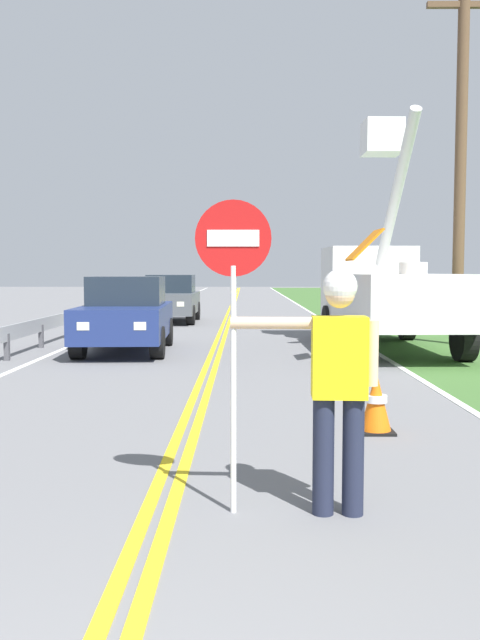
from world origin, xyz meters
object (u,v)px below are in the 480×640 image
at_px(stop_sign_paddle, 233,285).
at_px(oncoming_sedan_nearest, 126,315).
at_px(flagger_worker, 338,375).
at_px(oncoming_sedan_second, 171,299).
at_px(utility_bucket_truck, 384,288).
at_px(traffic_cone_lead, 376,403).
at_px(traffic_cone_mid, 341,368).
at_px(utility_pole_near, 461,158).

relative_size(stop_sign_paddle, oncoming_sedan_nearest, 0.56).
bearing_deg(flagger_worker, oncoming_sedan_second, 99.97).
xyz_separation_m(flagger_worker, stop_sign_paddle, (-0.77, 0.03, 0.66)).
bearing_deg(stop_sign_paddle, utility_bucket_truck, 72.74).
height_order(stop_sign_paddle, traffic_cone_lead, stop_sign_paddle).
relative_size(flagger_worker, traffic_cone_mid, 2.61).
bearing_deg(traffic_cone_mid, traffic_cone_lead, -90.02).
xyz_separation_m(stop_sign_paddle, oncoming_sedan_nearest, (-2.60, 10.11, -0.88)).
distance_m(flagger_worker, oncoming_sedan_second, 19.32).
xyz_separation_m(flagger_worker, oncoming_sedan_nearest, (-3.37, 10.14, -0.21)).
distance_m(traffic_cone_lead, traffic_cone_mid, 2.70).
distance_m(oncoming_sedan_nearest, oncoming_sedan_second, 8.89).
bearing_deg(traffic_cone_mid, oncoming_sedan_nearest, 130.30).
distance_m(utility_bucket_truck, traffic_cone_mid, 6.19).
relative_size(utility_pole_near, traffic_cone_lead, 12.64).
bearing_deg(flagger_worker, utility_bucket_truck, 76.49).
distance_m(stop_sign_paddle, traffic_cone_mid, 5.60).
bearing_deg(traffic_cone_mid, utility_bucket_truck, 72.23).
bearing_deg(utility_pole_near, traffic_cone_mid, -120.49).
height_order(utility_bucket_truck, traffic_cone_lead, utility_bucket_truck).
distance_m(oncoming_sedan_nearest, traffic_cone_lead, 8.69).
xyz_separation_m(oncoming_sedan_nearest, traffic_cone_mid, (4.16, -4.91, -0.50)).
relative_size(oncoming_sedan_nearest, oncoming_sedan_second, 1.02).
xyz_separation_m(flagger_worker, traffic_cone_mid, (0.79, 5.24, -0.71)).
xyz_separation_m(stop_sign_paddle, utility_bucket_truck, (3.42, 11.01, -0.30)).
height_order(flagger_worker, traffic_cone_lead, flagger_worker).
height_order(oncoming_sedan_second, utility_pole_near, utility_pole_near).
height_order(flagger_worker, traffic_cone_mid, flagger_worker).
distance_m(stop_sign_paddle, oncoming_sedan_nearest, 10.48).
bearing_deg(utility_pole_near, flagger_worker, -111.49).
bearing_deg(oncoming_sedan_second, utility_pole_near, -42.44).
bearing_deg(utility_pole_near, stop_sign_paddle, -114.72).
bearing_deg(utility_pole_near, utility_bucket_truck, -160.36).
height_order(oncoming_sedan_second, traffic_cone_mid, oncoming_sedan_second).
bearing_deg(stop_sign_paddle, oncoming_sedan_nearest, 104.43).
xyz_separation_m(oncoming_sedan_second, traffic_cone_mid, (4.14, -13.80, -0.50)).
height_order(stop_sign_paddle, oncoming_sedan_second, stop_sign_paddle).
distance_m(oncoming_sedan_nearest, utility_pole_near, 8.99).
bearing_deg(oncoming_sedan_second, traffic_cone_mid, -73.31).
distance_m(oncoming_sedan_second, traffic_cone_lead, 17.02).
relative_size(oncoming_sedan_second, traffic_cone_mid, 5.87).
bearing_deg(utility_bucket_truck, stop_sign_paddle, -107.26).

